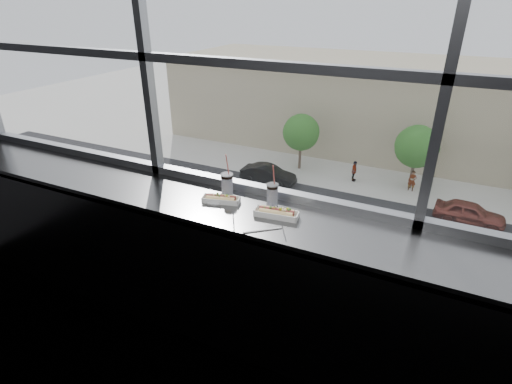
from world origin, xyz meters
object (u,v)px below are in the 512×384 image
at_px(car_far_a, 268,172).
at_px(soda_cup_left, 227,184).
at_px(hotdog_tray_right, 276,213).
at_px(hotdog_tray_left, 221,199).
at_px(loose_straw, 262,230).
at_px(pedestrian_b, 413,179).
at_px(soda_cup_right, 272,194).
at_px(tree_center, 417,147).
at_px(car_far_b, 471,210).
at_px(pedestrian_a, 354,169).
at_px(wrapper, 213,203).
at_px(car_near_c, 388,258).
at_px(tree_left, 301,132).

bearing_deg(car_far_a, soda_cup_left, -156.23).
bearing_deg(hotdog_tray_right, hotdog_tray_left, 169.54).
bearing_deg(loose_straw, hotdog_tray_right, 47.77).
bearing_deg(car_far_a, pedestrian_b, -70.55).
bearing_deg(hotdog_tray_right, pedestrian_b, 83.25).
bearing_deg(soda_cup_right, hotdog_tray_right, -56.15).
distance_m(hotdog_tray_left, car_far_a, 28.59).
height_order(hotdog_tray_left, car_far_a, hotdog_tray_left).
height_order(hotdog_tray_right, soda_cup_left, soda_cup_left).
height_order(hotdog_tray_left, tree_center, hotdog_tray_left).
relative_size(loose_straw, car_far_a, 0.04).
distance_m(hotdog_tray_left, hotdog_tray_right, 0.43).
distance_m(hotdog_tray_left, soda_cup_left, 0.13).
height_order(soda_cup_left, pedestrian_b, soda_cup_left).
distance_m(car_far_b, pedestrian_a, 8.99).
bearing_deg(wrapper, soda_cup_left, 81.25).
relative_size(loose_straw, tree_center, 0.05).
bearing_deg(car_near_c, car_far_b, -31.53).
xyz_separation_m(hotdog_tray_left, tree_left, (-9.15, 28.25, -8.88)).
xyz_separation_m(loose_straw, car_near_c, (-0.35, 16.47, -10.89)).
relative_size(car_far_a, pedestrian_a, 2.87).
relative_size(soda_cup_right, pedestrian_a, 0.15).
bearing_deg(pedestrian_a, soda_cup_left, -171.07).
height_order(hotdog_tray_right, wrapper, hotdog_tray_right).
xyz_separation_m(soda_cup_right, loose_straw, (0.08, -0.33, -0.08)).
distance_m(soda_cup_left, loose_straw, 0.55).
bearing_deg(car_far_a, wrapper, -156.41).
distance_m(car_far_a, car_far_b, 14.30).
height_order(tree_left, tree_center, tree_center).
bearing_deg(car_far_b, hotdog_tray_left, 175.31).
relative_size(hotdog_tray_right, car_far_a, 0.05).
bearing_deg(tree_left, hotdog_tray_right, -71.28).
height_order(wrapper, car_near_c, wrapper).
bearing_deg(tree_center, pedestrian_b, -73.29).
height_order(soda_cup_right, pedestrian_a, soda_cup_right).
distance_m(soda_cup_right, car_near_c, 19.52).
distance_m(car_far_a, pedestrian_a, 6.88).
bearing_deg(loose_straw, tree_center, 51.19).
bearing_deg(car_far_b, pedestrian_a, 72.43).
height_order(loose_straw, pedestrian_b, loose_straw).
height_order(car_far_a, car_near_c, car_near_c).
distance_m(car_near_c, car_far_b, 8.91).
distance_m(hotdog_tray_left, car_far_b, 26.96).
relative_size(hotdog_tray_right, wrapper, 2.79).
relative_size(car_near_c, pedestrian_b, 3.55).
bearing_deg(hotdog_tray_right, soda_cup_right, 116.32).
height_order(wrapper, tree_center, wrapper).
relative_size(hotdog_tray_left, pedestrian_b, 0.14).
bearing_deg(car_far_a, car_near_c, -126.96).
bearing_deg(hotdog_tray_left, soda_cup_right, 3.04).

